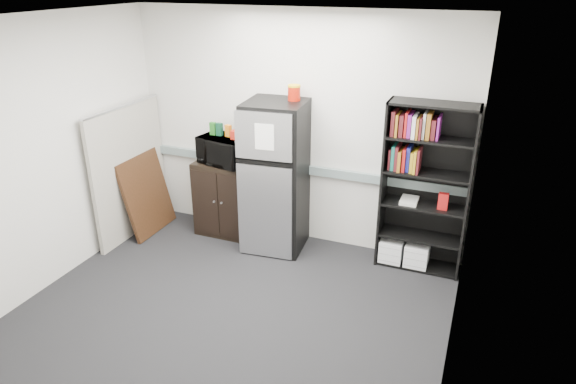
% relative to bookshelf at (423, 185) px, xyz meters
% --- Properties ---
extents(floor, '(4.00, 4.00, 0.00)m').
position_rel_bookshelf_xyz_m(floor, '(-1.51, -1.57, -0.97)').
color(floor, black).
rests_on(floor, ground).
extents(wall_back, '(4.00, 0.02, 2.70)m').
position_rel_bookshelf_xyz_m(wall_back, '(-1.51, 0.18, 0.38)').
color(wall_back, silver).
rests_on(wall_back, floor).
extents(wall_right, '(0.02, 3.50, 2.70)m').
position_rel_bookshelf_xyz_m(wall_right, '(0.49, -1.57, 0.38)').
color(wall_right, silver).
rests_on(wall_right, floor).
extents(wall_left, '(0.02, 3.50, 2.70)m').
position_rel_bookshelf_xyz_m(wall_left, '(-3.51, -1.57, 0.38)').
color(wall_left, silver).
rests_on(wall_left, floor).
extents(ceiling, '(4.00, 3.50, 0.02)m').
position_rel_bookshelf_xyz_m(ceiling, '(-1.51, -1.57, 1.73)').
color(ceiling, white).
rests_on(ceiling, wall_back).
extents(electrical_raceway, '(3.92, 0.05, 0.10)m').
position_rel_bookshelf_xyz_m(electrical_raceway, '(-1.51, 0.15, -0.07)').
color(electrical_raceway, gray).
rests_on(electrical_raceway, wall_back).
extents(wall_note, '(0.14, 0.00, 0.10)m').
position_rel_bookshelf_xyz_m(wall_note, '(-1.86, 0.18, 0.58)').
color(wall_note, white).
rests_on(wall_note, wall_back).
extents(bookshelf, '(0.90, 0.34, 1.85)m').
position_rel_bookshelf_xyz_m(bookshelf, '(0.00, 0.00, 0.00)').
color(bookshelf, black).
rests_on(bookshelf, floor).
extents(cubicle_partition, '(0.06, 1.30, 1.62)m').
position_rel_bookshelf_xyz_m(cubicle_partition, '(-3.41, -0.49, -0.16)').
color(cubicle_partition, gray).
rests_on(cubicle_partition, floor).
extents(cabinet, '(0.74, 0.50, 0.93)m').
position_rel_bookshelf_xyz_m(cabinet, '(-2.31, -0.07, -0.51)').
color(cabinet, black).
rests_on(cabinet, floor).
extents(microwave, '(0.65, 0.50, 0.32)m').
position_rel_bookshelf_xyz_m(microwave, '(-2.31, -0.08, 0.12)').
color(microwave, black).
rests_on(microwave, cabinet).
extents(snack_box_a, '(0.07, 0.05, 0.15)m').
position_rel_bookshelf_xyz_m(snack_box_a, '(-2.47, -0.05, 0.36)').
color(snack_box_a, '#1D5F1B').
rests_on(snack_box_a, microwave).
extents(snack_box_b, '(0.07, 0.05, 0.15)m').
position_rel_bookshelf_xyz_m(snack_box_b, '(-2.39, -0.05, 0.36)').
color(snack_box_b, '#0D3B24').
rests_on(snack_box_b, microwave).
extents(snack_box_c, '(0.08, 0.07, 0.14)m').
position_rel_bookshelf_xyz_m(snack_box_c, '(-2.27, -0.05, 0.35)').
color(snack_box_c, orange).
rests_on(snack_box_c, microwave).
extents(snack_bag, '(0.18, 0.11, 0.10)m').
position_rel_bookshelf_xyz_m(snack_bag, '(-2.10, -0.10, 0.33)').
color(snack_bag, red).
rests_on(snack_bag, microwave).
extents(refrigerator, '(0.72, 0.74, 1.75)m').
position_rel_bookshelf_xyz_m(refrigerator, '(-1.62, -0.15, -0.10)').
color(refrigerator, black).
rests_on(refrigerator, floor).
extents(coffee_can, '(0.14, 0.14, 0.19)m').
position_rel_bookshelf_xyz_m(coffee_can, '(-1.46, -0.02, 0.87)').
color(coffee_can, '#A51707').
rests_on(coffee_can, refrigerator).
extents(framed_poster, '(0.27, 0.77, 0.98)m').
position_rel_bookshelf_xyz_m(framed_poster, '(-3.28, -0.38, -0.48)').
color(framed_poster, black).
rests_on(framed_poster, floor).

